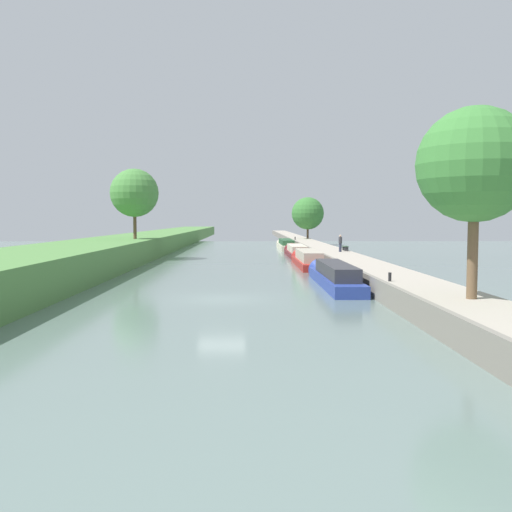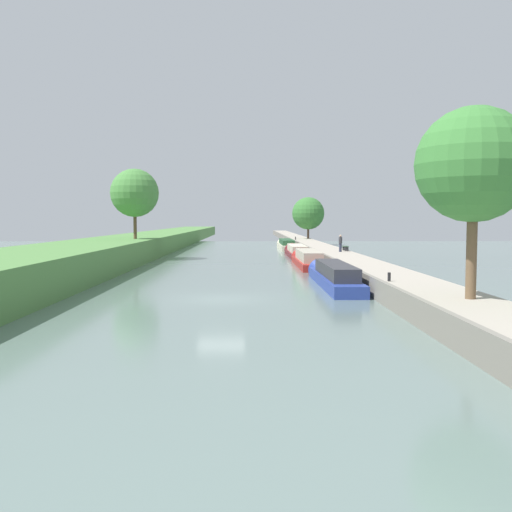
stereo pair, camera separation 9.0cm
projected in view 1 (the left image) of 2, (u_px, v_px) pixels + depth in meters
name	position (u px, v px, depth m)	size (l,w,h in m)	color
ground_plane	(222.00, 299.00, 29.90)	(160.00, 160.00, 0.00)	slate
right_towpath	(409.00, 289.00, 29.99)	(3.28, 260.00, 1.08)	#A89E8E
stone_quay	(376.00, 289.00, 29.97)	(0.25, 260.00, 1.13)	gray
narrowboat_blue	(333.00, 276.00, 36.47)	(1.88, 13.69, 2.04)	#283D93
narrowboat_red	(307.00, 259.00, 51.59)	(2.01, 13.30, 2.12)	maroon
narrowboat_maroon	(296.00, 251.00, 65.26)	(2.01, 13.27, 2.00)	maroon
narrowboat_cream	(285.00, 245.00, 80.73)	(1.96, 15.25, 1.98)	beige
tree_rightbank_near	(475.00, 165.00, 22.09)	(4.53, 4.53, 7.55)	brown
tree_rightbank_midnear	(308.00, 213.00, 91.92)	(5.25, 5.25, 6.75)	#4C3828
tree_leftbank_downstream	(134.00, 193.00, 58.48)	(4.99, 4.99, 7.26)	brown
person_walking	(340.00, 243.00, 54.80)	(0.34, 0.34, 1.66)	#282D42
mooring_bollard_near	(390.00, 277.00, 28.76)	(0.16, 0.16, 0.45)	black
mooring_bollard_far	(295.00, 238.00, 87.75)	(0.16, 0.16, 0.45)	black
park_bench	(345.00, 247.00, 56.82)	(0.44, 1.50, 0.47)	#333338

